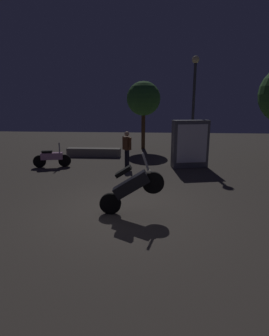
{
  "coord_description": "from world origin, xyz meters",
  "views": [
    {
      "loc": [
        0.88,
        -6.79,
        2.82
      ],
      "look_at": [
        0.29,
        0.76,
        1.0
      ],
      "focal_mm": 28.9,
      "sensor_mm": 36.0,
      "label": 1
    }
  ],
  "objects_px": {
    "person_rider_beside": "(127,146)",
    "streetlamp_near": "(194,95)",
    "motorcycle_black_foreground": "(131,187)",
    "kiosk_billboard": "(190,144)",
    "motorcycle_pink_parked_left": "(52,158)"
  },
  "relations": [
    {
      "from": "person_rider_beside",
      "to": "streetlamp_near",
      "type": "height_order",
      "value": "streetlamp_near"
    },
    {
      "from": "motorcycle_black_foreground",
      "to": "kiosk_billboard",
      "type": "relative_size",
      "value": 0.79
    },
    {
      "from": "motorcycle_black_foreground",
      "to": "motorcycle_pink_parked_left",
      "type": "bearing_deg",
      "value": 126.8
    },
    {
      "from": "person_rider_beside",
      "to": "motorcycle_black_foreground",
      "type": "bearing_deg",
      "value": -124.7
    },
    {
      "from": "motorcycle_black_foreground",
      "to": "motorcycle_pink_parked_left",
      "type": "xyz_separation_m",
      "value": [
        -4.05,
        5.05,
        -0.31
      ]
    },
    {
      "from": "person_rider_beside",
      "to": "kiosk_billboard",
      "type": "height_order",
      "value": "kiosk_billboard"
    },
    {
      "from": "motorcycle_black_foreground",
      "to": "streetlamp_near",
      "type": "bearing_deg",
      "value": 70.25
    },
    {
      "from": "motorcycle_pink_parked_left",
      "to": "person_rider_beside",
      "type": "distance_m",
      "value": 3.42
    },
    {
      "from": "motorcycle_black_foreground",
      "to": "motorcycle_pink_parked_left",
      "type": "distance_m",
      "value": 6.48
    },
    {
      "from": "person_rider_beside",
      "to": "streetlamp_near",
      "type": "xyz_separation_m",
      "value": [
        3.17,
        2.29,
        2.27
      ]
    },
    {
      "from": "motorcycle_pink_parked_left",
      "to": "motorcycle_black_foreground",
      "type": "bearing_deg",
      "value": -64.68
    },
    {
      "from": "motorcycle_black_foreground",
      "to": "motorcycle_pink_parked_left",
      "type": "height_order",
      "value": "motorcycle_black_foreground"
    },
    {
      "from": "motorcycle_black_foreground",
      "to": "kiosk_billboard",
      "type": "height_order",
      "value": "kiosk_billboard"
    },
    {
      "from": "person_rider_beside",
      "to": "streetlamp_near",
      "type": "bearing_deg",
      "value": -6.1
    },
    {
      "from": "streetlamp_near",
      "to": "motorcycle_pink_parked_left",
      "type": "bearing_deg",
      "value": -157.68
    }
  ]
}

